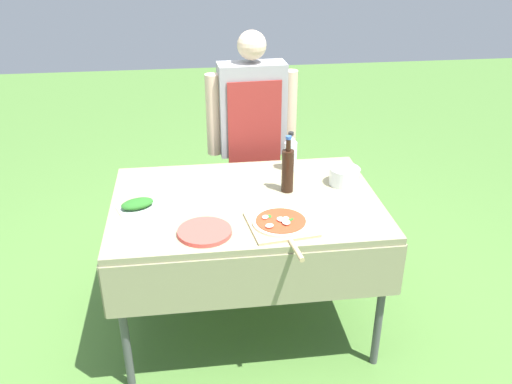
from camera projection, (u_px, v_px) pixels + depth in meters
The scene contains 9 objects.
ground_plane at pixel (247, 320), 3.19m from camera, with size 12.00×12.00×0.00m, color #517F38.
prep_table at pixel (246, 212), 2.86m from camera, with size 1.40×0.97×0.81m.
person_cook at pixel (252, 131), 3.44m from camera, with size 0.58×0.21×1.53m.
pizza_on_peel at pixel (281, 224), 2.58m from camera, with size 0.34×0.48×0.05m.
oil_bottle at pixel (288, 170), 2.86m from camera, with size 0.06×0.06×0.31m.
water_bottle at pixel (290, 152), 3.11m from camera, with size 0.08×0.08×0.23m.
herb_container at pixel (137, 204), 2.73m from camera, with size 0.22×0.18×0.05m.
mixing_tub at pixel (344, 176), 2.97m from camera, with size 0.17×0.17×0.09m, color silver.
plate_stack at pixel (205, 232), 2.52m from camera, with size 0.26×0.26×0.02m.
Camera 1 is at (-0.26, -2.49, 2.13)m, focal length 38.00 mm.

